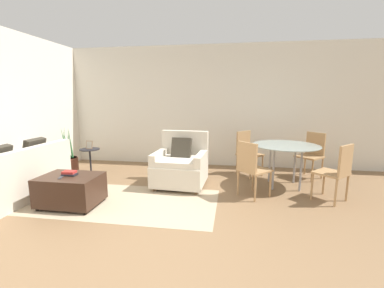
{
  "coord_description": "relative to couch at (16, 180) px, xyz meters",
  "views": [
    {
      "loc": [
        0.79,
        -2.58,
        1.56
      ],
      "look_at": [
        0.08,
        1.92,
        0.75
      ],
      "focal_mm": 24.0,
      "sensor_mm": 36.0,
      "label": 1
    }
  ],
  "objects": [
    {
      "name": "ground_plane",
      "position": [
        2.55,
        -0.81,
        -0.3
      ],
      "size": [
        20.0,
        20.0,
        0.0
      ],
      "primitive_type": "plane",
      "color": "brown"
    },
    {
      "name": "wall_back",
      "position": [
        2.55,
        2.57,
        1.07
      ],
      "size": [
        12.0,
        0.06,
        2.75
      ],
      "color": "silver",
      "rests_on": "ground_plane"
    },
    {
      "name": "wall_left",
      "position": [
        -0.53,
        0.69,
        1.07
      ],
      "size": [
        0.06,
        12.0,
        2.75
      ],
      "color": "silver",
      "rests_on": "ground_plane"
    },
    {
      "name": "area_rug",
      "position": [
        1.73,
        0.12,
        -0.3
      ],
      "size": [
        2.84,
        1.41,
        0.01
      ],
      "color": "tan",
      "rests_on": "ground_plane"
    },
    {
      "name": "couch",
      "position": [
        0.0,
        0.0,
        0.0
      ],
      "size": [
        0.83,
        1.74,
        0.9
      ],
      "color": "beige",
      "rests_on": "ground_plane"
    },
    {
      "name": "armchair",
      "position": [
        2.44,
        1.02,
        0.06
      ],
      "size": [
        0.94,
        0.92,
        0.96
      ],
      "color": "beige",
      "rests_on": "ground_plane"
    },
    {
      "name": "ottoman",
      "position": [
        1.02,
        -0.12,
        -0.05
      ],
      "size": [
        0.84,
        0.6,
        0.45
      ],
      "color": "#382319",
      "rests_on": "ground_plane"
    },
    {
      "name": "book_stack",
      "position": [
        1.0,
        -0.09,
        0.18
      ],
      "size": [
        0.21,
        0.15,
        0.06
      ],
      "color": "black",
      "rests_on": "ottoman"
    },
    {
      "name": "tv_remote_primary",
      "position": [
        0.96,
        -0.23,
        0.16
      ],
      "size": [
        0.08,
        0.14,
        0.01
      ],
      "color": "#333338",
      "rests_on": "ottoman"
    },
    {
      "name": "potted_plant",
      "position": [
        -0.07,
        1.4,
        -0.07
      ],
      "size": [
        0.39,
        0.39,
        0.99
      ],
      "color": "brown",
      "rests_on": "ground_plane"
    },
    {
      "name": "side_table",
      "position": [
        0.44,
        1.4,
        0.07
      ],
      "size": [
        0.4,
        0.4,
        0.53
      ],
      "color": "black",
      "rests_on": "ground_plane"
    },
    {
      "name": "picture_frame",
      "position": [
        0.44,
        1.4,
        0.32
      ],
      "size": [
        0.14,
        0.07,
        0.17
      ],
      "color": "#8C6647",
      "rests_on": "side_table"
    },
    {
      "name": "dining_table",
      "position": [
        4.28,
        1.25,
        0.38
      ],
      "size": [
        1.15,
        1.15,
        0.76
      ],
      "color": "#8C9E99",
      "rests_on": "ground_plane"
    },
    {
      "name": "dining_chair_near_left",
      "position": [
        3.65,
        0.61,
        0.22
      ],
      "size": [
        0.59,
        0.59,
        0.9
      ],
      "color": "tan",
      "rests_on": "ground_plane"
    },
    {
      "name": "dining_chair_near_right",
      "position": [
        4.92,
        0.61,
        0.22
      ],
      "size": [
        0.59,
        0.59,
        0.9
      ],
      "color": "tan",
      "rests_on": "ground_plane"
    },
    {
      "name": "dining_chair_far_left",
      "position": [
        3.65,
        1.88,
        0.22
      ],
      "size": [
        0.59,
        0.59,
        0.9
      ],
      "color": "tan",
      "rests_on": "ground_plane"
    },
    {
      "name": "dining_chair_far_right",
      "position": [
        4.92,
        1.88,
        0.22
      ],
      "size": [
        0.59,
        0.59,
        0.9
      ],
      "color": "tan",
      "rests_on": "ground_plane"
    }
  ]
}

